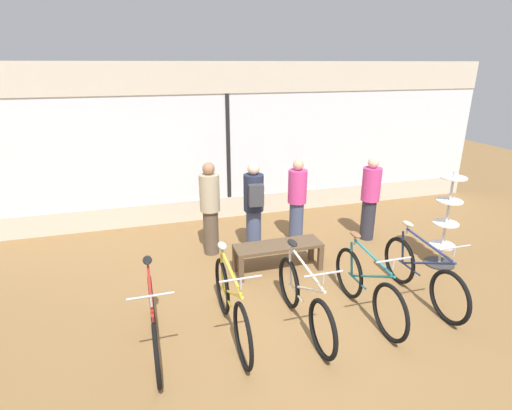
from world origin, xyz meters
TOP-DOWN VIEW (x-y plane):
  - ground_plane at (0.00, 0.00)m, footprint 24.00×24.00m
  - shop_back_wall at (0.00, 3.83)m, footprint 12.00×0.08m
  - bicycle_far_left at (-1.80, -0.12)m, footprint 0.46×1.68m
  - bicycle_left at (-0.88, -0.10)m, footprint 0.46×1.81m
  - bicycle_center at (0.01, -0.22)m, footprint 0.46×1.74m
  - bicycle_right at (0.92, -0.21)m, footprint 0.46×1.71m
  - bicycle_far_right at (1.84, -0.11)m, footprint 0.46×1.76m
  - accessory_rack at (2.85, 0.68)m, footprint 0.48×0.48m
  - display_bench at (0.20, 1.25)m, footprint 1.40×0.44m
  - customer_near_rack at (0.91, 2.24)m, footprint 0.45×0.45m
  - customer_by_window at (0.01, 1.98)m, footprint 0.38×0.51m
  - customer_mid_floor at (-0.70, 2.19)m, footprint 0.48×0.48m
  - customer_near_bench at (2.24, 1.95)m, footprint 0.36×0.36m

SIDE VIEW (x-z plane):
  - ground_plane at x=0.00m, z-range 0.00..0.00m
  - bicycle_far_left at x=-1.80m, z-range -0.13..0.88m
  - display_bench at x=0.20m, z-range 0.15..0.61m
  - bicycle_center at x=0.01m, z-range -0.13..0.89m
  - bicycle_far_right at x=1.84m, z-range -0.13..0.91m
  - bicycle_right at x=0.92m, z-range -0.13..0.91m
  - bicycle_left at x=-0.88m, z-range -0.12..0.93m
  - accessory_rack at x=2.85m, z-range -0.14..1.46m
  - customer_near_rack at x=0.91m, z-range 0.03..1.60m
  - customer_near_bench at x=2.24m, z-range 0.03..1.62m
  - customer_mid_floor at x=-0.70m, z-range 0.04..1.67m
  - customer_by_window at x=0.01m, z-range 0.06..1.69m
  - shop_back_wall at x=0.00m, z-range 0.04..3.24m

